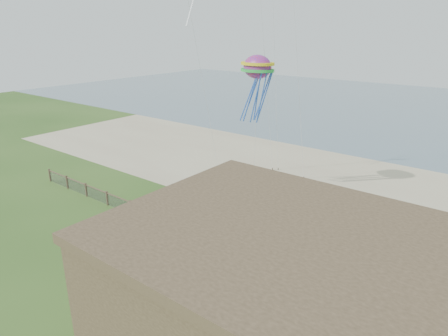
# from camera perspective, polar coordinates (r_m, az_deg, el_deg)

# --- Properties ---
(ground) EXTENTS (160.00, 160.00, 0.00)m
(ground) POSITION_cam_1_polar(r_m,az_deg,el_deg) (25.61, -14.95, -14.78)
(ground) COLOR #2D501B
(ground) RESTS_ON ground
(sand_beach) EXTENTS (72.00, 20.00, 0.02)m
(sand_beach) POSITION_cam_1_polar(r_m,az_deg,el_deg) (40.91, 10.07, -1.08)
(sand_beach) COLOR tan
(sand_beach) RESTS_ON ground
(ocean) EXTENTS (160.00, 68.00, 0.02)m
(ocean) POSITION_cam_1_polar(r_m,az_deg,el_deg) (81.33, 25.12, 7.59)
(ocean) COLOR slate
(ocean) RESTS_ON ground
(chainlink_fence) EXTENTS (36.20, 0.20, 1.25)m
(chainlink_fence) POSITION_cam_1_polar(r_m,az_deg,el_deg) (28.67, -5.46, -8.91)
(chainlink_fence) COLOR #4A3929
(chainlink_fence) RESTS_ON ground
(motel_deck) EXTENTS (15.00, 2.00, 0.50)m
(motel_deck) POSITION_cam_1_polar(r_m,az_deg,el_deg) (22.51, 19.12, -19.84)
(motel_deck) COLOR brown
(motel_deck) RESTS_ON ground
(picnic_table) EXTENTS (1.96, 1.75, 0.68)m
(picnic_table) POSITION_cam_1_polar(r_m,az_deg,el_deg) (24.68, -7.06, -14.67)
(picnic_table) COLOR brown
(picnic_table) RESTS_ON ground
(octopus_kite) EXTENTS (3.49, 2.95, 6.12)m
(octopus_kite) POSITION_cam_1_polar(r_m,az_deg,el_deg) (33.55, 4.71, 11.52)
(octopus_kite) COLOR red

